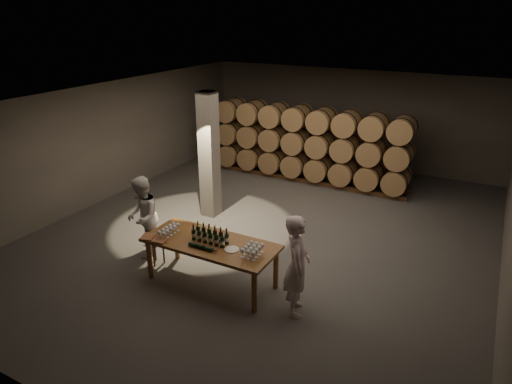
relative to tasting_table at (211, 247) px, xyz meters
The scene contains 15 objects.
room 3.34m from the tasting_table, 123.69° to the left, with size 12.00×12.00×12.00m.
tasting_table is the anchor object (origin of this frame).
barrel_stack_back 7.82m from the tasting_table, 99.94° to the left, with size 4.70×0.95×1.57m.
barrel_stack_front 6.34m from the tasting_table, 95.17° to the left, with size 6.26×0.95×2.31m.
bottle_cluster 0.22m from the tasting_table, 154.21° to the left, with size 0.73×0.23×0.33m.
lying_bottles 0.34m from the tasting_table, 90.31° to the right, with size 0.61×0.08×0.08m.
glass_cluster_left 0.92m from the tasting_table, behind, with size 0.19×0.52×0.17m.
glass_cluster_right 0.96m from the tasting_table, ahead, with size 0.31×0.42×0.18m.
plate 0.53m from the tasting_table, ahead, with size 0.27×0.27×0.02m, color white.
notebook_near 0.98m from the tasting_table, 152.95° to the right, with size 0.25×0.20×0.03m, color brown.
notebook_corner 1.26m from the tasting_table, 160.72° to the right, with size 0.24×0.30×0.03m, color brown.
pen 0.88m from the tasting_table, 149.07° to the right, with size 0.01×0.01×0.14m, color black.
stool 1.44m from the tasting_table, behind, with size 0.38×0.38×0.63m.
person_man 1.81m from the tasting_table, ahead, with size 0.68×0.45×1.87m, color silver.
person_woman 1.93m from the tasting_table, behind, with size 0.87×0.67×1.78m, color silver.
Camera 1 is at (4.40, -8.85, 5.02)m, focal length 32.00 mm.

